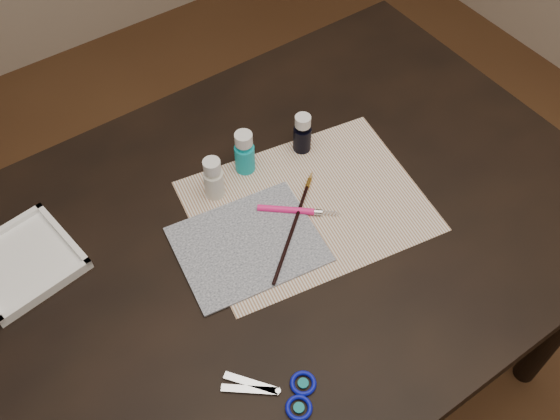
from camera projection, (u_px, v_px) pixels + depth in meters
ground at (280, 380)px, 1.81m from camera, size 3.50×3.50×0.02m
table at (280, 317)px, 1.50m from camera, size 1.30×0.90×0.75m
paper at (308, 206)px, 1.23m from camera, size 0.50×0.41×0.00m
canvas at (248, 244)px, 1.17m from camera, size 0.29×0.25×0.00m
paint_bottle_white at (213, 178)px, 1.21m from camera, size 0.05×0.05×0.10m
paint_bottle_cyan at (244, 152)px, 1.25m from camera, size 0.05×0.05×0.10m
paint_bottle_navy at (302, 133)px, 1.29m from camera, size 0.05×0.05×0.09m
paintbrush at (294, 224)px, 1.19m from camera, size 0.22×0.18×0.01m
craft_knife at (299, 211)px, 1.22m from camera, size 0.13×0.12×0.01m
scissors at (268, 393)px, 1.00m from camera, size 0.19×0.17×0.01m
palette_tray at (23, 262)px, 1.14m from camera, size 0.21×0.21×0.02m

